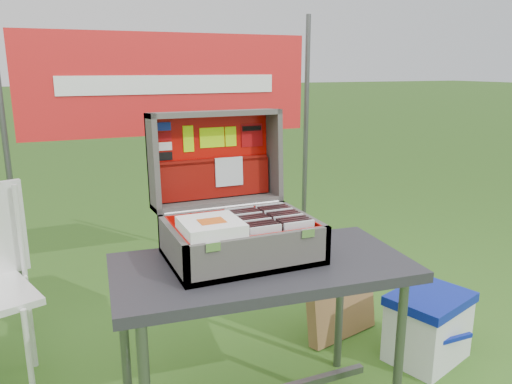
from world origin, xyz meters
name	(u,v)px	position (x,y,z in m)	size (l,w,h in m)	color
table	(262,345)	(0.03, -0.08, 0.34)	(1.10, 0.55, 0.69)	#252529
table_top	(262,268)	(0.03, -0.08, 0.67)	(1.10, 0.55, 0.04)	#252529
table_leg_fr	(400,351)	(0.52, -0.29, 0.32)	(0.04, 0.04, 0.65)	#59595B
table_leg_bl	(125,349)	(-0.46, 0.14, 0.32)	(0.04, 0.04, 0.65)	#59595B
table_leg_br	(340,304)	(0.52, 0.14, 0.32)	(0.04, 0.04, 0.65)	#59595B
suitcase	(235,186)	(-0.02, 0.06, 0.95)	(0.55, 0.55, 0.53)	#5C5954
suitcase_base_bottom	(241,255)	(-0.02, 0.00, 0.70)	(0.55, 0.39, 0.02)	#5C5954
suitcase_base_wall_front	(261,256)	(-0.02, -0.18, 0.76)	(0.55, 0.02, 0.15)	#5C5954
suitcase_base_wall_back	(225,226)	(-0.02, 0.19, 0.76)	(0.55, 0.02, 0.15)	#5C5954
suitcase_base_wall_left	(173,249)	(-0.28, 0.00, 0.76)	(0.02, 0.39, 0.15)	#5C5954
suitcase_base_wall_right	(303,231)	(0.24, 0.00, 0.76)	(0.02, 0.39, 0.15)	#5C5954
suitcase_liner_floor	(241,252)	(-0.02, 0.00, 0.71)	(0.50, 0.35, 0.01)	#D20100
suitcase_latch_left	(213,247)	(-0.20, -0.19, 0.82)	(0.05, 0.01, 0.03)	silver
suitcase_latch_right	(308,233)	(0.16, -0.19, 0.82)	(0.05, 0.01, 0.03)	silver
suitcase_hinge	(224,208)	(-0.02, 0.20, 0.83)	(0.02, 0.02, 0.49)	silver
suitcase_lid_back	(211,157)	(-0.02, 0.34, 1.02)	(0.55, 0.39, 0.02)	#5C5954
suitcase_lid_rim_far	(214,113)	(-0.02, 0.29, 1.21)	(0.55, 0.02, 0.15)	#5C5954
suitcase_lid_rim_near	(218,202)	(-0.02, 0.27, 0.84)	(0.55, 0.02, 0.15)	#5C5954
suitcase_lid_rim_left	(153,163)	(-0.28, 0.28, 1.02)	(0.02, 0.39, 0.15)	#5C5954
suitcase_lid_rim_right	(274,154)	(0.24, 0.28, 1.02)	(0.02, 0.39, 0.15)	#5C5954
suitcase_lid_liner	(212,157)	(-0.02, 0.33, 1.02)	(0.50, 0.34, 0.01)	#D20100
suitcase_liner_wall_front	(259,252)	(-0.02, -0.17, 0.77)	(0.50, 0.01, 0.13)	#D20100
suitcase_liner_wall_back	(226,224)	(-0.02, 0.17, 0.77)	(0.50, 0.01, 0.13)	#D20100
suitcase_liner_wall_left	(177,246)	(-0.27, 0.00, 0.77)	(0.01, 0.35, 0.13)	#D20100
suitcase_liner_wall_right	(300,229)	(0.23, 0.00, 0.77)	(0.01, 0.35, 0.13)	#D20100
suitcase_lid_pocket	(215,179)	(-0.02, 0.31, 0.93)	(0.48, 0.16, 0.03)	maroon
suitcase_pocket_edge	(214,161)	(-0.02, 0.30, 1.01)	(0.47, 0.02, 0.02)	maroon
suitcase_pocket_cd	(229,172)	(0.04, 0.29, 0.96)	(0.12, 0.12, 0.01)	silver
lid_sticker_cc_a	(164,126)	(-0.22, 0.33, 1.16)	(0.05, 0.03, 0.00)	#1933B2
lid_sticker_cc_b	(165,136)	(-0.22, 0.33, 1.12)	(0.05, 0.03, 0.00)	#9D080B
lid_sticker_cc_c	(165,146)	(-0.22, 0.33, 1.08)	(0.05, 0.03, 0.00)	white
lid_sticker_cc_d	(166,156)	(-0.22, 0.32, 1.04)	(0.05, 0.03, 0.00)	black
lid_card_neon_tall	(188,139)	(-0.12, 0.33, 1.11)	(0.04, 0.11, 0.00)	#ADF307
lid_card_neon_main	(212,138)	(-0.02, 0.33, 1.11)	(0.11, 0.08, 0.00)	#ADF307
lid_card_neon_small	(231,136)	(0.06, 0.33, 1.11)	(0.05, 0.08, 0.00)	#ADF307
lid_sticker_band	(252,135)	(0.16, 0.33, 1.11)	(0.10, 0.10, 0.00)	#9D080B
lid_sticker_band_bar	(252,128)	(0.16, 0.33, 1.14)	(0.09, 0.02, 0.00)	black
cd_left_0	(266,245)	(0.01, -0.15, 0.78)	(0.12, 0.01, 0.14)	silver
cd_left_1	(263,243)	(0.01, -0.13, 0.78)	(0.12, 0.01, 0.14)	black
cd_left_2	(261,241)	(0.01, -0.11, 0.78)	(0.12, 0.01, 0.14)	black
cd_left_3	(258,239)	(0.01, -0.08, 0.78)	(0.12, 0.01, 0.14)	black
cd_left_4	(256,237)	(0.01, -0.06, 0.78)	(0.12, 0.01, 0.14)	silver
cd_left_5	(254,236)	(0.01, -0.04, 0.78)	(0.12, 0.01, 0.14)	black
cd_left_6	(252,234)	(0.01, -0.02, 0.78)	(0.12, 0.01, 0.14)	black
cd_left_7	(249,232)	(0.01, 0.00, 0.78)	(0.12, 0.01, 0.14)	black
cd_left_8	(247,231)	(0.01, 0.02, 0.78)	(0.12, 0.01, 0.14)	silver
cd_left_9	(245,229)	(0.01, 0.05, 0.78)	(0.12, 0.01, 0.14)	black
cd_left_10	(243,227)	(0.01, 0.07, 0.78)	(0.12, 0.01, 0.14)	black
cd_left_11	(241,226)	(0.01, 0.09, 0.78)	(0.12, 0.01, 0.14)	black
cd_left_12	(239,224)	(0.01, 0.11, 0.78)	(0.12, 0.01, 0.14)	silver
cd_right_0	(299,240)	(0.15, -0.15, 0.78)	(0.12, 0.01, 0.14)	silver
cd_right_1	(296,238)	(0.15, -0.13, 0.78)	(0.12, 0.01, 0.14)	black
cd_right_2	(293,236)	(0.15, -0.11, 0.78)	(0.12, 0.01, 0.14)	black
cd_right_3	(291,235)	(0.15, -0.08, 0.78)	(0.12, 0.01, 0.14)	black
cd_right_4	(288,233)	(0.15, -0.06, 0.78)	(0.12, 0.01, 0.14)	silver
cd_right_5	(286,231)	(0.15, -0.04, 0.78)	(0.12, 0.01, 0.14)	black
cd_right_6	(283,230)	(0.15, -0.02, 0.78)	(0.12, 0.01, 0.14)	black
cd_right_7	(281,228)	(0.15, 0.00, 0.78)	(0.12, 0.01, 0.14)	black
cd_right_8	(278,226)	(0.15, 0.02, 0.78)	(0.12, 0.01, 0.14)	silver
cd_right_9	(276,225)	(0.15, 0.05, 0.78)	(0.12, 0.01, 0.14)	black
cd_right_10	(274,223)	(0.15, 0.07, 0.78)	(0.12, 0.01, 0.14)	black
cd_right_11	(271,222)	(0.15, 0.09, 0.78)	(0.12, 0.01, 0.14)	black
cd_right_12	(269,220)	(0.15, 0.11, 0.78)	(0.12, 0.01, 0.14)	silver
songbook_0	(211,231)	(-0.16, -0.07, 0.84)	(0.21, 0.21, 0.01)	white
songbook_1	(211,229)	(-0.16, -0.07, 0.84)	(0.21, 0.21, 0.01)	white
songbook_2	(211,228)	(-0.16, -0.07, 0.85)	(0.21, 0.21, 0.01)	white
songbook_3	(211,227)	(-0.16, -0.07, 0.85)	(0.21, 0.21, 0.01)	white
songbook_4	(211,225)	(-0.16, -0.07, 0.86)	(0.21, 0.21, 0.01)	white
songbook_5	(211,224)	(-0.16, -0.07, 0.86)	(0.21, 0.21, 0.01)	white
songbook_6	(211,223)	(-0.16, -0.07, 0.87)	(0.21, 0.21, 0.01)	white
songbook_7	(211,221)	(-0.16, -0.07, 0.87)	(0.21, 0.21, 0.01)	white
songbook_graphic	(212,221)	(-0.16, -0.08, 0.88)	(0.09, 0.07, 0.00)	#D85919
cooler	(428,326)	(0.96, 0.02, 0.17)	(0.39, 0.29, 0.34)	white
cooler_body	(428,331)	(0.96, 0.02, 0.15)	(0.37, 0.28, 0.29)	white
cooler_lid	(431,299)	(0.96, 0.02, 0.32)	(0.39, 0.29, 0.05)	#0B1D93
cooler_handle	(452,340)	(0.96, -0.13, 0.18)	(0.23, 0.02, 0.02)	#0B1D93
chair_leg_fr	(30,361)	(-0.81, 0.36, 0.23)	(0.02, 0.02, 0.46)	silver
chair_leg_br	(31,322)	(-0.81, 0.70, 0.23)	(0.02, 0.02, 0.46)	silver
chair_upright_right	(20,231)	(-0.81, 0.72, 0.68)	(0.02, 0.02, 0.43)	silver
cardboard_box	(341,295)	(0.69, 0.39, 0.23)	(0.43, 0.07, 0.46)	#96633B
banner_post_left	(10,177)	(-0.85, 1.10, 0.85)	(0.03, 0.03, 1.70)	#59595B
banner_post_right	(305,155)	(0.85, 1.10, 0.85)	(0.03, 0.03, 1.70)	#59595B
banner	(171,85)	(0.00, 1.09, 1.30)	(1.60, 0.01, 0.55)	red
banner_text	(172,85)	(0.00, 1.08, 1.30)	(1.20, 0.00, 0.10)	white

